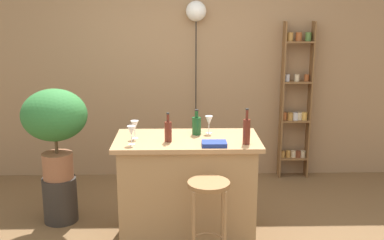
{
  "coord_description": "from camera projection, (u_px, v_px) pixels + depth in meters",
  "views": [
    {
      "loc": [
        -0.05,
        -3.74,
        2.09
      ],
      "look_at": [
        0.05,
        0.55,
        1.04
      ],
      "focal_mm": 44.16,
      "sensor_mm": 36.0,
      "label": 1
    }
  ],
  "objects": [
    {
      "name": "bar_stool",
      "position": [
        209.0,
        205.0,
        3.73
      ],
      "size": [
        0.33,
        0.33,
        0.74
      ],
      "color": "#997047",
      "rests_on": "ground"
    },
    {
      "name": "bottle_soda_blue",
      "position": [
        247.0,
        131.0,
        4.01
      ],
      "size": [
        0.06,
        0.06,
        0.31
      ],
      "color": "#5B2319",
      "rests_on": "kitchen_counter"
    },
    {
      "name": "wine_glass_left",
      "position": [
        135.0,
        126.0,
        4.17
      ],
      "size": [
        0.07,
        0.07,
        0.16
      ],
      "color": "silver",
      "rests_on": "kitchen_counter"
    },
    {
      "name": "wine_glass_center",
      "position": [
        131.0,
        131.0,
        3.99
      ],
      "size": [
        0.07,
        0.07,
        0.16
      ],
      "color": "silver",
      "rests_on": "kitchen_counter"
    },
    {
      "name": "wine_glass_right",
      "position": [
        209.0,
        121.0,
        4.34
      ],
      "size": [
        0.07,
        0.07,
        0.16
      ],
      "color": "silver",
      "rests_on": "kitchen_counter"
    },
    {
      "name": "potted_plant",
      "position": [
        55.0,
        121.0,
        4.45
      ],
      "size": [
        0.62,
        0.56,
        0.88
      ],
      "color": "#935B3D",
      "rests_on": "plant_stool"
    },
    {
      "name": "kitchen_counter",
      "position": [
        187.0,
        187.0,
        4.31
      ],
      "size": [
        1.29,
        0.68,
        0.93
      ],
      "color": "#A87F51",
      "rests_on": "ground"
    },
    {
      "name": "plant_stool",
      "position": [
        60.0,
        199.0,
        4.64
      ],
      "size": [
        0.33,
        0.33,
        0.45
      ],
      "primitive_type": "cylinder",
      "color": "#2D2823",
      "rests_on": "ground"
    },
    {
      "name": "bottle_olive_oil",
      "position": [
        168.0,
        131.0,
        4.08
      ],
      "size": [
        0.06,
        0.06,
        0.26
      ],
      "color": "#5B2319",
      "rests_on": "kitchen_counter"
    },
    {
      "name": "spice_shelf",
      "position": [
        296.0,
        101.0,
        5.68
      ],
      "size": [
        0.36,
        0.16,
        1.9
      ],
      "color": "brown",
      "rests_on": "ground"
    },
    {
      "name": "back_wall",
      "position": [
        185.0,
        63.0,
        5.69
      ],
      "size": [
        6.4,
        0.1,
        2.8
      ],
      "primitive_type": "cube",
      "color": "#997551",
      "rests_on": "ground"
    },
    {
      "name": "bottle_vinegar",
      "position": [
        197.0,
        125.0,
        4.31
      ],
      "size": [
        0.08,
        0.08,
        0.23
      ],
      "color": "#194C23",
      "rests_on": "kitchen_counter"
    },
    {
      "name": "pendant_globe_light",
      "position": [
        196.0,
        13.0,
        5.45
      ],
      "size": [
        0.24,
        0.24,
        2.13
      ],
      "color": "black",
      "rests_on": "ground"
    },
    {
      "name": "cookbook",
      "position": [
        214.0,
        144.0,
        3.98
      ],
      "size": [
        0.21,
        0.15,
        0.03
      ],
      "primitive_type": "cube",
      "rotation": [
        0.0,
        0.0,
        -0.01
      ],
      "color": "navy",
      "rests_on": "kitchen_counter"
    }
  ]
}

